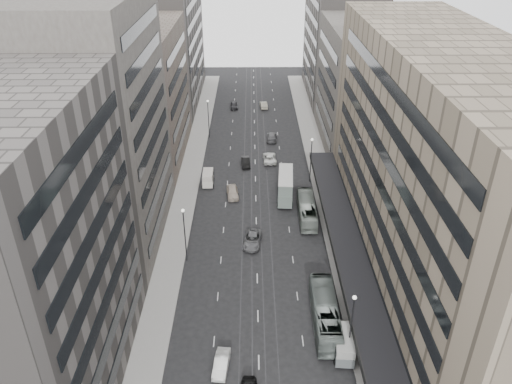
{
  "coord_description": "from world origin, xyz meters",
  "views": [
    {
      "loc": [
        -0.65,
        -43.55,
        42.22
      ],
      "look_at": [
        -0.06,
        18.89,
        6.93
      ],
      "focal_mm": 35.0,
      "sensor_mm": 36.0,
      "label": 1
    }
  ],
  "objects_px": {
    "sedan_1": "(221,364)",
    "double_decker": "(285,185)",
    "vw_microbus": "(344,344)",
    "pedestrian": "(385,359)",
    "bus_near": "(325,313)",
    "panel_van": "(208,178)",
    "sedan_2": "(252,240)",
    "bus_far": "(307,210)"
  },
  "relations": [
    {
      "from": "panel_van",
      "to": "pedestrian",
      "type": "distance_m",
      "value": 46.0
    },
    {
      "from": "panel_van",
      "to": "bus_far",
      "type": "bearing_deg",
      "value": -35.09
    },
    {
      "from": "bus_near",
      "to": "vw_microbus",
      "type": "bearing_deg",
      "value": 108.3
    },
    {
      "from": "double_decker",
      "to": "panel_van",
      "type": "height_order",
      "value": "double_decker"
    },
    {
      "from": "sedan_1",
      "to": "sedan_2",
      "type": "distance_m",
      "value": 22.82
    },
    {
      "from": "bus_near",
      "to": "vw_microbus",
      "type": "xyz_separation_m",
      "value": [
        1.42,
        -4.56,
        -0.21
      ]
    },
    {
      "from": "bus_far",
      "to": "vw_microbus",
      "type": "bearing_deg",
      "value": 93.75
    },
    {
      "from": "bus_near",
      "to": "pedestrian",
      "type": "xyz_separation_m",
      "value": [
        5.48,
        -6.42,
        -0.47
      ]
    },
    {
      "from": "double_decker",
      "to": "vw_microbus",
      "type": "bearing_deg",
      "value": -78.72
    },
    {
      "from": "double_decker",
      "to": "pedestrian",
      "type": "height_order",
      "value": "double_decker"
    },
    {
      "from": "double_decker",
      "to": "panel_van",
      "type": "bearing_deg",
      "value": 163.84
    },
    {
      "from": "double_decker",
      "to": "vw_microbus",
      "type": "height_order",
      "value": "double_decker"
    },
    {
      "from": "double_decker",
      "to": "pedestrian",
      "type": "xyz_separation_m",
      "value": [
        8.32,
        -35.71,
        -1.28
      ]
    },
    {
      "from": "panel_van",
      "to": "vw_microbus",
      "type": "bearing_deg",
      "value": -66.74
    },
    {
      "from": "vw_microbus",
      "to": "bus_near",
      "type": "bearing_deg",
      "value": 111.77
    },
    {
      "from": "bus_near",
      "to": "pedestrian",
      "type": "distance_m",
      "value": 8.45
    },
    {
      "from": "bus_near",
      "to": "panel_van",
      "type": "bearing_deg",
      "value": -63.78
    },
    {
      "from": "double_decker",
      "to": "pedestrian",
      "type": "relative_size",
      "value": 4.16
    },
    {
      "from": "vw_microbus",
      "to": "pedestrian",
      "type": "bearing_deg",
      "value": -20.15
    },
    {
      "from": "bus_far",
      "to": "double_decker",
      "type": "height_order",
      "value": "double_decker"
    },
    {
      "from": "bus_far",
      "to": "vw_microbus",
      "type": "distance_m",
      "value": 27.8
    },
    {
      "from": "sedan_1",
      "to": "double_decker",
      "type": "bearing_deg",
      "value": 82.28
    },
    {
      "from": "sedan_1",
      "to": "pedestrian",
      "type": "height_order",
      "value": "pedestrian"
    },
    {
      "from": "bus_near",
      "to": "sedan_1",
      "type": "height_order",
      "value": "bus_near"
    },
    {
      "from": "sedan_1",
      "to": "bus_far",
      "type": "bearing_deg",
      "value": 74.36
    },
    {
      "from": "pedestrian",
      "to": "bus_far",
      "type": "bearing_deg",
      "value": -76.19
    },
    {
      "from": "sedan_1",
      "to": "sedan_2",
      "type": "relative_size",
      "value": 0.79
    },
    {
      "from": "bus_near",
      "to": "sedan_1",
      "type": "distance_m",
      "value": 13.42
    },
    {
      "from": "bus_near",
      "to": "double_decker",
      "type": "bearing_deg",
      "value": -83.48
    },
    {
      "from": "vw_microbus",
      "to": "sedan_2",
      "type": "xyz_separation_m",
      "value": [
        -9.82,
        20.68,
        -0.69
      ]
    },
    {
      "from": "double_decker",
      "to": "sedan_1",
      "type": "xyz_separation_m",
      "value": [
        -8.89,
        -35.75,
        -1.76
      ]
    },
    {
      "from": "panel_van",
      "to": "pedestrian",
      "type": "bearing_deg",
      "value": -63.09
    },
    {
      "from": "sedan_2",
      "to": "bus_near",
      "type": "bearing_deg",
      "value": -56.01
    },
    {
      "from": "vw_microbus",
      "to": "pedestrian",
      "type": "distance_m",
      "value": 4.46
    },
    {
      "from": "double_decker",
      "to": "sedan_1",
      "type": "height_order",
      "value": "double_decker"
    },
    {
      "from": "panel_van",
      "to": "sedan_2",
      "type": "bearing_deg",
      "value": -67.94
    },
    {
      "from": "double_decker",
      "to": "sedan_2",
      "type": "relative_size",
      "value": 1.61
    },
    {
      "from": "bus_near",
      "to": "vw_microbus",
      "type": "distance_m",
      "value": 4.78
    },
    {
      "from": "vw_microbus",
      "to": "bus_far",
      "type": "bearing_deg",
      "value": 97.02
    },
    {
      "from": "panel_van",
      "to": "pedestrian",
      "type": "relative_size",
      "value": 1.96
    },
    {
      "from": "bus_far",
      "to": "panel_van",
      "type": "relative_size",
      "value": 2.65
    },
    {
      "from": "bus_near",
      "to": "sedan_2",
      "type": "distance_m",
      "value": 18.2
    }
  ]
}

